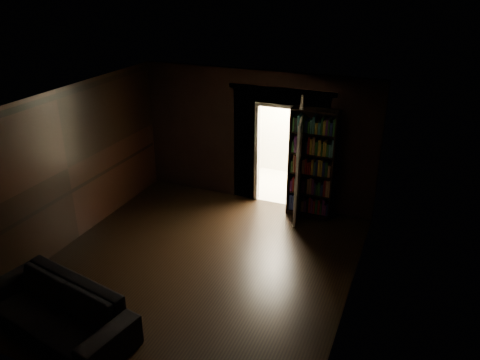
% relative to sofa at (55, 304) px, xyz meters
% --- Properties ---
extents(ground, '(5.50, 5.50, 0.00)m').
position_rel_sofa_xyz_m(ground, '(1.08, 2.10, -0.45)').
color(ground, black).
rests_on(ground, ground).
extents(room_walls, '(5.02, 5.61, 2.84)m').
position_rel_sofa_xyz_m(room_walls, '(1.07, 3.17, 1.23)').
color(room_walls, black).
rests_on(room_walls, ground).
extents(kitchen_alcove, '(2.20, 1.80, 2.60)m').
position_rel_sofa_xyz_m(kitchen_alcove, '(1.58, 5.97, 0.76)').
color(kitchen_alcove, beige).
rests_on(kitchen_alcove, ground).
extents(sofa, '(2.49, 1.44, 0.90)m').
position_rel_sofa_xyz_m(sofa, '(0.00, 0.00, 0.00)').
color(sofa, black).
rests_on(sofa, ground).
extents(bookshelf, '(0.91, 0.35, 2.20)m').
position_rel_sofa_xyz_m(bookshelf, '(2.33, 4.65, 0.65)').
color(bookshelf, black).
rests_on(bookshelf, ground).
extents(refrigerator, '(0.89, 0.85, 1.65)m').
position_rel_sofa_xyz_m(refrigerator, '(2.18, 6.13, 0.37)').
color(refrigerator, white).
rests_on(refrigerator, ground).
extents(door, '(0.21, 0.84, 2.05)m').
position_rel_sofa_xyz_m(door, '(2.13, 4.41, 0.57)').
color(door, silver).
rests_on(door, ground).
extents(figurine, '(0.10, 0.10, 0.27)m').
position_rel_sofa_xyz_m(figurine, '(2.09, 4.57, 1.88)').
color(figurine, white).
rests_on(figurine, bookshelf).
extents(bottles, '(0.63, 0.20, 0.25)m').
position_rel_sofa_xyz_m(bottles, '(2.21, 6.04, 1.33)').
color(bottles, black).
rests_on(bottles, refrigerator).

